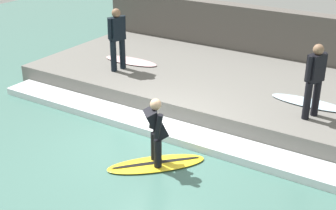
# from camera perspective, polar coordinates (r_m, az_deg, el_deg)

# --- Properties ---
(ground_plane) EXTENTS (28.00, 28.00, 0.00)m
(ground_plane) POSITION_cam_1_polar(r_m,az_deg,el_deg) (9.76, -2.06, -5.09)
(ground_plane) COLOR #426B60
(concrete_ledge) EXTENTS (4.40, 10.07, 0.51)m
(concrete_ledge) POSITION_cam_1_polar(r_m,az_deg,el_deg) (12.23, 6.60, 2.36)
(concrete_ledge) COLOR #66635E
(concrete_ledge) RESTS_ON ground_plane
(back_wall) EXTENTS (0.50, 10.57, 1.83)m
(back_wall) POSITION_cam_1_polar(r_m,az_deg,el_deg) (14.16, 11.15, 7.93)
(back_wall) COLOR #544F49
(back_wall) RESTS_ON ground_plane
(wave_foam_crest) EXTENTS (0.77, 9.56, 0.16)m
(wave_foam_crest) POSITION_cam_1_polar(r_m,az_deg,el_deg) (10.23, 0.13, -3.07)
(wave_foam_crest) COLOR silver
(wave_foam_crest) RESTS_ON ground_plane
(surfboard_riding) EXTENTS (1.80, 1.76, 0.07)m
(surfboard_riding) POSITION_cam_1_polar(r_m,az_deg,el_deg) (9.11, -1.43, -7.18)
(surfboard_riding) COLOR yellow
(surfboard_riding) RESTS_ON ground_plane
(surfer_riding) EXTENTS (0.56, 0.56, 1.34)m
(surfer_riding) POSITION_cam_1_polar(r_m,az_deg,el_deg) (8.73, -1.48, -2.87)
(surfer_riding) COLOR black
(surfer_riding) RESTS_ON surfboard_riding
(surfer_waiting_near) EXTENTS (0.50, 0.34, 1.59)m
(surfer_waiting_near) POSITION_cam_1_polar(r_m,az_deg,el_deg) (9.96, 17.45, 3.26)
(surfer_waiting_near) COLOR black
(surfer_waiting_near) RESTS_ON concrete_ledge
(surfboard_waiting_near) EXTENTS (0.56, 1.73, 0.06)m
(surfboard_waiting_near) POSITION_cam_1_polar(r_m,az_deg,el_deg) (10.92, 16.77, 0.29)
(surfboard_waiting_near) COLOR silver
(surfboard_waiting_near) RESTS_ON concrete_ledge
(surfer_waiting_far) EXTENTS (0.55, 0.35, 1.65)m
(surfer_waiting_far) POSITION_cam_1_polar(r_m,az_deg,el_deg) (12.34, -6.22, 8.36)
(surfer_waiting_far) COLOR black
(surfer_waiting_far) RESTS_ON concrete_ledge
(surfboard_waiting_far) EXTENTS (0.63, 1.67, 0.06)m
(surfboard_waiting_far) POSITION_cam_1_polar(r_m,az_deg,el_deg) (13.18, -4.55, 5.38)
(surfboard_waiting_far) COLOR beige
(surfboard_waiting_far) RESTS_ON concrete_ledge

